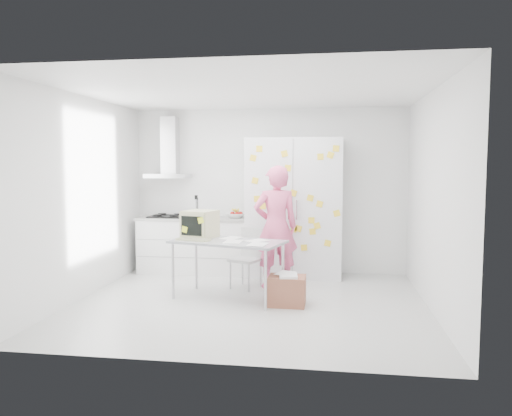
# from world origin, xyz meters

# --- Properties ---
(floor) EXTENTS (4.50, 4.00, 0.02)m
(floor) POSITION_xyz_m (0.00, 0.00, -0.01)
(floor) COLOR silver
(floor) RESTS_ON ground
(walls) EXTENTS (4.52, 4.01, 2.70)m
(walls) POSITION_xyz_m (0.00, 0.72, 1.35)
(walls) COLOR white
(walls) RESTS_ON ground
(ceiling) EXTENTS (4.50, 4.00, 0.02)m
(ceiling) POSITION_xyz_m (0.00, 0.00, 2.70)
(ceiling) COLOR white
(ceiling) RESTS_ON walls
(counter_run) EXTENTS (1.84, 0.63, 1.28)m
(counter_run) POSITION_xyz_m (-1.20, 1.70, 0.47)
(counter_run) COLOR white
(counter_run) RESTS_ON ground
(range_hood) EXTENTS (0.70, 0.48, 1.01)m
(range_hood) POSITION_xyz_m (-1.65, 1.84, 1.96)
(range_hood) COLOR silver
(range_hood) RESTS_ON walls
(tall_cabinet) EXTENTS (1.50, 0.68, 2.20)m
(tall_cabinet) POSITION_xyz_m (0.45, 1.67, 1.10)
(tall_cabinet) COLOR silver
(tall_cabinet) RESTS_ON ground
(person) EXTENTS (0.74, 0.60, 1.77)m
(person) POSITION_xyz_m (0.24, 0.88, 0.89)
(person) COLOR #F15E8E
(person) RESTS_ON ground
(desk) EXTENTS (1.60, 1.09, 1.16)m
(desk) POSITION_xyz_m (-0.59, 0.28, 0.88)
(desk) COLOR #9C9EA6
(desk) RESTS_ON ground
(chair) EXTENTS (0.51, 0.51, 0.86)m
(chair) POSITION_xyz_m (-0.15, 0.82, 0.49)
(chair) COLOR #AEADAB
(chair) RESTS_ON ground
(cardboard_box) EXTENTS (0.47, 0.39, 0.41)m
(cardboard_box) POSITION_xyz_m (0.49, -0.02, 0.19)
(cardboard_box) COLOR #9B5C43
(cardboard_box) RESTS_ON ground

